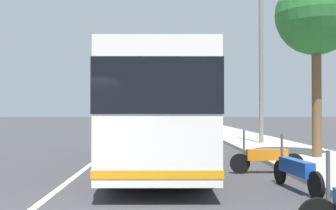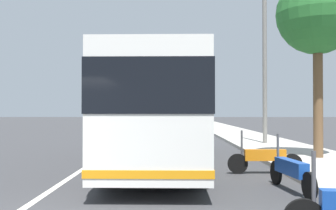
{
  "view_description": "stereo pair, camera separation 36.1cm",
  "coord_description": "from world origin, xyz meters",
  "px_view_note": "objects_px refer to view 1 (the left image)",
  "views": [
    {
      "loc": [
        -5.2,
        -2.33,
        1.79
      ],
      "look_at": [
        8.97,
        -2.6,
        2.0
      ],
      "focal_mm": 42.42,
      "sensor_mm": 36.0,
      "label": 1
    },
    {
      "loc": [
        -5.2,
        -2.69,
        1.79
      ],
      "look_at": [
        8.97,
        -2.6,
        2.0
      ],
      "focal_mm": 42.42,
      "sensor_mm": 36.0,
      "label": 2
    }
  ],
  "objects_px": {
    "car_ahead_same_lane": "(121,121)",
    "utility_pole": "(261,61)",
    "car_oncoming": "(159,121)",
    "roadside_tree_mid_block": "(316,16)",
    "motorcycle_mid_row": "(296,170)",
    "car_side_street": "(126,119)",
    "coach_bus": "(161,109)",
    "motorcycle_nearest_curb": "(266,158)"
  },
  "relations": [
    {
      "from": "roadside_tree_mid_block",
      "to": "utility_pole",
      "type": "height_order",
      "value": "utility_pole"
    },
    {
      "from": "car_side_street",
      "to": "roadside_tree_mid_block",
      "type": "bearing_deg",
      "value": 19.08
    },
    {
      "from": "car_side_street",
      "to": "utility_pole",
      "type": "distance_m",
      "value": 32.89
    },
    {
      "from": "car_side_street",
      "to": "roadside_tree_mid_block",
      "type": "relative_size",
      "value": 0.67
    },
    {
      "from": "motorcycle_nearest_curb",
      "to": "utility_pole",
      "type": "relative_size",
      "value": 0.24
    },
    {
      "from": "motorcycle_nearest_curb",
      "to": "car_ahead_same_lane",
      "type": "distance_m",
      "value": 30.65
    },
    {
      "from": "coach_bus",
      "to": "motorcycle_mid_row",
      "type": "height_order",
      "value": "coach_bus"
    },
    {
      "from": "car_oncoming",
      "to": "motorcycle_mid_row",
      "type": "bearing_deg",
      "value": -174.15
    },
    {
      "from": "coach_bus",
      "to": "car_side_street",
      "type": "height_order",
      "value": "coach_bus"
    },
    {
      "from": "car_side_street",
      "to": "utility_pole",
      "type": "relative_size",
      "value": 0.51
    },
    {
      "from": "car_oncoming",
      "to": "car_ahead_same_lane",
      "type": "bearing_deg",
      "value": 86.82
    },
    {
      "from": "car_side_street",
      "to": "utility_pole",
      "type": "bearing_deg",
      "value": 21.3
    },
    {
      "from": "motorcycle_nearest_curb",
      "to": "car_ahead_same_lane",
      "type": "xyz_separation_m",
      "value": [
        29.8,
        7.15,
        0.29
      ]
    },
    {
      "from": "car_ahead_same_lane",
      "to": "car_side_street",
      "type": "distance_m",
      "value": 10.6
    },
    {
      "from": "motorcycle_mid_row",
      "to": "car_ahead_same_lane",
      "type": "height_order",
      "value": "car_ahead_same_lane"
    },
    {
      "from": "motorcycle_mid_row",
      "to": "coach_bus",
      "type": "bearing_deg",
      "value": 29.27
    },
    {
      "from": "coach_bus",
      "to": "car_oncoming",
      "type": "bearing_deg",
      "value": 1.27
    },
    {
      "from": "motorcycle_mid_row",
      "to": "utility_pole",
      "type": "height_order",
      "value": "utility_pole"
    },
    {
      "from": "car_ahead_same_lane",
      "to": "car_side_street",
      "type": "height_order",
      "value": "car_ahead_same_lane"
    },
    {
      "from": "coach_bus",
      "to": "motorcycle_nearest_curb",
      "type": "xyz_separation_m",
      "value": [
        -1.69,
        -3.01,
        -1.41
      ]
    },
    {
      "from": "motorcycle_nearest_curb",
      "to": "car_side_street",
      "type": "bearing_deg",
      "value": -79.96
    },
    {
      "from": "car_ahead_same_lane",
      "to": "car_oncoming",
      "type": "bearing_deg",
      "value": 83.66
    },
    {
      "from": "car_side_street",
      "to": "utility_pole",
      "type": "xyz_separation_m",
      "value": [
        -31.23,
        -9.65,
        3.63
      ]
    },
    {
      "from": "motorcycle_mid_row",
      "to": "car_ahead_same_lane",
      "type": "distance_m",
      "value": 33.05
    },
    {
      "from": "coach_bus",
      "to": "motorcycle_mid_row",
      "type": "bearing_deg",
      "value": -143.27
    },
    {
      "from": "coach_bus",
      "to": "car_oncoming",
      "type": "relative_size",
      "value": 2.82
    },
    {
      "from": "roadside_tree_mid_block",
      "to": "motorcycle_mid_row",
      "type": "bearing_deg",
      "value": 153.98
    },
    {
      "from": "car_ahead_same_lane",
      "to": "utility_pole",
      "type": "height_order",
      "value": "utility_pole"
    },
    {
      "from": "car_oncoming",
      "to": "roadside_tree_mid_block",
      "type": "relative_size",
      "value": 0.59
    },
    {
      "from": "car_ahead_same_lane",
      "to": "roadside_tree_mid_block",
      "type": "relative_size",
      "value": 0.65
    },
    {
      "from": "motorcycle_mid_row",
      "to": "car_ahead_same_lane",
      "type": "bearing_deg",
      "value": 5.86
    },
    {
      "from": "coach_bus",
      "to": "car_ahead_same_lane",
      "type": "relative_size",
      "value": 2.57
    },
    {
      "from": "car_oncoming",
      "to": "motorcycle_nearest_curb",
      "type": "bearing_deg",
      "value": -173.67
    },
    {
      "from": "motorcycle_mid_row",
      "to": "roadside_tree_mid_block",
      "type": "relative_size",
      "value": 0.35
    },
    {
      "from": "motorcycle_nearest_curb",
      "to": "roadside_tree_mid_block",
      "type": "relative_size",
      "value": 0.32
    },
    {
      "from": "roadside_tree_mid_block",
      "to": "utility_pole",
      "type": "relative_size",
      "value": 0.77
    },
    {
      "from": "motorcycle_nearest_curb",
      "to": "car_oncoming",
      "type": "relative_size",
      "value": 0.53
    },
    {
      "from": "car_oncoming",
      "to": "car_side_street",
      "type": "distance_m",
      "value": 11.62
    },
    {
      "from": "car_ahead_same_lane",
      "to": "utility_pole",
      "type": "bearing_deg",
      "value": 21.31
    },
    {
      "from": "car_ahead_same_lane",
      "to": "car_side_street",
      "type": "xyz_separation_m",
      "value": [
        10.59,
        0.3,
        0.01
      ]
    },
    {
      "from": "motorcycle_mid_row",
      "to": "car_side_street",
      "type": "distance_m",
      "value": 43.5
    },
    {
      "from": "coach_bus",
      "to": "car_side_street",
      "type": "distance_m",
      "value": 38.97
    }
  ]
}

